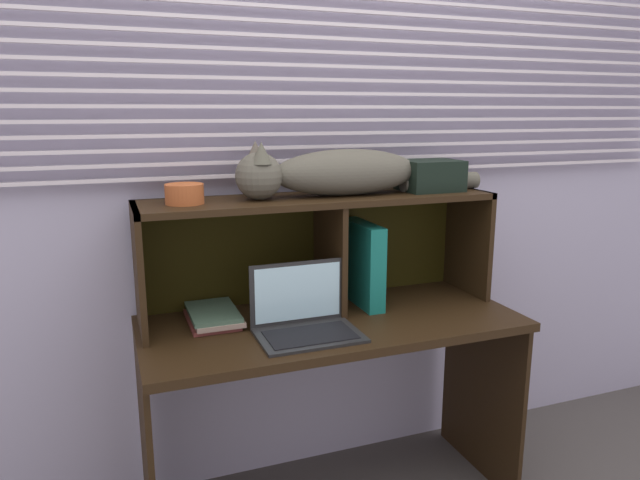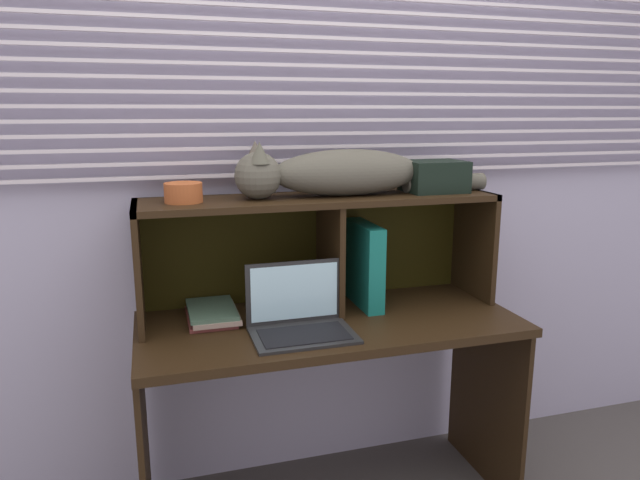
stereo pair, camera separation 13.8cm
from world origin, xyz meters
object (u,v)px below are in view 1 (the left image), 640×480
at_px(laptop, 305,319).
at_px(book_stack, 213,316).
at_px(small_basket, 184,194).
at_px(storage_box, 430,175).
at_px(binder_upright, 363,264).
at_px(cat, 335,173).

xyz_separation_m(laptop, book_stack, (-0.26, 0.20, -0.02)).
relative_size(book_stack, small_basket, 2.08).
height_order(small_basket, storage_box, storage_box).
xyz_separation_m(binder_upright, small_basket, (-0.63, 0.00, 0.29)).
xyz_separation_m(small_basket, storage_box, (0.90, 0.00, 0.02)).
bearing_deg(book_stack, binder_upright, 0.30).
bearing_deg(book_stack, laptop, -37.34).
xyz_separation_m(cat, book_stack, (-0.44, -0.00, -0.47)).
bearing_deg(laptop, small_basket, 149.01).
bearing_deg(book_stack, storage_box, 0.20).
distance_m(laptop, binder_upright, 0.37).
bearing_deg(cat, book_stack, -179.62).
relative_size(small_basket, storage_box, 0.58).
distance_m(binder_upright, book_stack, 0.57).
bearing_deg(small_basket, cat, 0.00).
distance_m(small_basket, storage_box, 0.90).
xyz_separation_m(binder_upright, book_stack, (-0.56, -0.00, -0.13)).
height_order(cat, small_basket, cat).
relative_size(cat, laptop, 2.86).
bearing_deg(storage_box, laptop, -160.33).
height_order(cat, laptop, cat).
relative_size(laptop, small_basket, 2.65).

